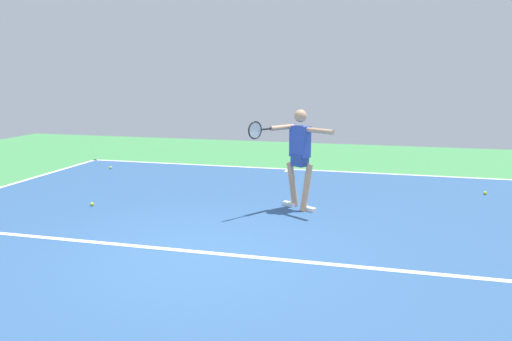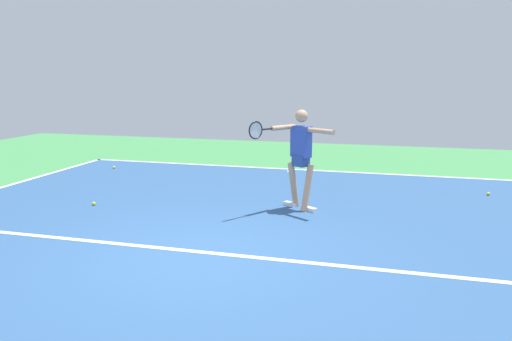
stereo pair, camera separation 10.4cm
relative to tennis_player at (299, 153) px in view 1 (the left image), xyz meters
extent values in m
plane|color=#428E4C|center=(0.84, 2.61, -0.99)|extent=(22.16, 22.16, 0.00)
cube|color=#2D5484|center=(0.84, 2.61, -0.99)|extent=(10.86, 12.48, 0.00)
cube|color=white|center=(0.84, -3.59, -0.99)|extent=(10.86, 0.10, 0.01)
cube|color=white|center=(0.84, 2.44, -0.99)|extent=(8.15, 0.10, 0.01)
cube|color=white|center=(0.84, -3.39, -0.99)|extent=(0.10, 0.30, 0.01)
cylinder|color=tan|center=(-0.15, 0.05, -0.59)|extent=(0.23, 0.28, 0.81)
cube|color=white|center=(-0.22, 0.10, -0.95)|extent=(0.26, 0.21, 0.07)
cylinder|color=tan|center=(0.12, -0.12, -0.59)|extent=(0.23, 0.28, 0.81)
cube|color=white|center=(0.19, -0.16, -0.95)|extent=(0.26, 0.21, 0.07)
cube|color=#2D4799|center=(-0.02, -0.03, -0.14)|extent=(0.32, 0.30, 0.20)
cube|color=#334CB2|center=(-0.02, -0.03, 0.19)|extent=(0.38, 0.33, 0.53)
sphere|color=tan|center=(-0.02, -0.03, 0.62)|extent=(0.21, 0.21, 0.21)
cylinder|color=tan|center=(-0.38, 0.20, 0.40)|extent=(0.49, 0.35, 0.08)
cylinder|color=tan|center=(0.27, 0.10, 0.43)|extent=(0.35, 0.49, 0.08)
cylinder|color=black|center=(0.47, 0.41, 0.43)|extent=(0.14, 0.20, 0.03)
torus|color=black|center=(0.60, 0.62, 0.43)|extent=(0.18, 0.26, 0.29)
cylinder|color=silver|center=(0.60, 0.62, 0.43)|extent=(0.14, 0.21, 0.25)
sphere|color=yellow|center=(3.56, 0.73, -0.96)|extent=(0.07, 0.07, 0.07)
sphere|color=#C6E53D|center=(5.11, -2.51, -0.96)|extent=(0.07, 0.07, 0.07)
sphere|color=yellow|center=(-3.34, -1.95, -0.96)|extent=(0.07, 0.07, 0.07)
camera|label=1|loc=(-1.41, 8.29, 1.31)|focal=35.06mm
camera|label=2|loc=(-1.51, 8.26, 1.31)|focal=35.06mm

